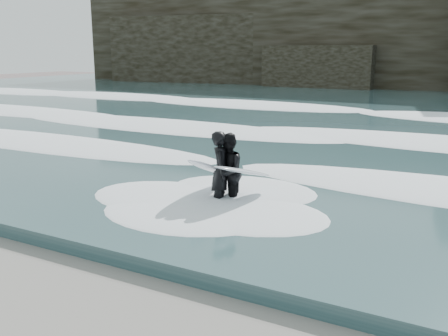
{
  "coord_description": "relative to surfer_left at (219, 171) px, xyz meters",
  "views": [
    {
      "loc": [
        6.52,
        -3.06,
        3.64
      ],
      "look_at": [
        1.2,
        6.69,
        1.0
      ],
      "focal_mm": 40.0,
      "sensor_mm": 36.0,
      "label": 1
    }
  ],
  "objects": [
    {
      "name": "foam_mid",
      "position": [
        -1.08,
        9.33,
        -0.51
      ],
      "size": [
        60.0,
        4.0,
        0.24
      ],
      "primitive_type": "ellipsoid",
      "color": "white",
      "rests_on": "sea"
    },
    {
      "name": "foam_near",
      "position": [
        -1.08,
        2.33,
        -0.53
      ],
      "size": [
        60.0,
        3.2,
        0.2
      ],
      "primitive_type": "ellipsoid",
      "color": "white",
      "rests_on": "sea"
    },
    {
      "name": "headland",
      "position": [
        -1.08,
        39.33,
        4.07
      ],
      "size": [
        70.0,
        9.0,
        10.0
      ],
      "primitive_type": "cube",
      "color": "black",
      "rests_on": "ground"
    },
    {
      "name": "surfer_right",
      "position": [
        0.22,
        0.06,
        -0.02
      ],
      "size": [
        1.38,
        2.0,
        1.81
      ],
      "color": "black",
      "rests_on": "ground"
    },
    {
      "name": "surfer_left",
      "position": [
        0.0,
        0.0,
        0.0
      ],
      "size": [
        1.11,
        1.87,
        1.85
      ],
      "color": "black",
      "rests_on": "ground"
    },
    {
      "name": "sea",
      "position": [
        -1.08,
        22.33,
        -0.78
      ],
      "size": [
        90.0,
        52.0,
        0.3
      ],
      "primitive_type": "cube",
      "color": "#2D4B4E",
      "rests_on": "ground"
    },
    {
      "name": "foam_far",
      "position": [
        -1.08,
        18.33,
        -0.48
      ],
      "size": [
        60.0,
        4.8,
        0.3
      ],
      "primitive_type": "ellipsoid",
      "color": "white",
      "rests_on": "sea"
    }
  ]
}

